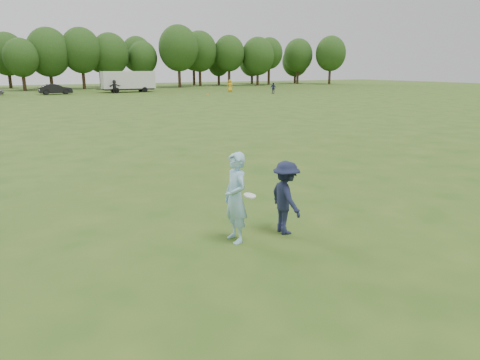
{
  "coord_description": "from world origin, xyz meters",
  "views": [
    {
      "loc": [
        -4.71,
        -8.39,
        3.73
      ],
      "look_at": [
        0.05,
        0.39,
        1.1
      ],
      "focal_mm": 32.0,
      "sensor_mm": 36.0,
      "label": 1
    }
  ],
  "objects": [
    {
      "name": "thrower",
      "position": [
        -0.57,
        -0.55,
        1.0
      ],
      "size": [
        0.49,
        0.73,
        2.0
      ],
      "primitive_type": "imported",
      "rotation": [
        0.0,
        0.0,
        -1.58
      ],
      "color": "#90C4DE",
      "rests_on": "ground"
    },
    {
      "name": "player_far_b",
      "position": [
        30.44,
        46.12,
        0.81
      ],
      "size": [
        0.81,
        1.02,
        1.62
      ],
      "primitive_type": "imported",
      "rotation": [
        0.0,
        0.0,
        -1.06
      ],
      "color": "navy",
      "rests_on": "ground"
    },
    {
      "name": "ground",
      "position": [
        0.0,
        0.0,
        0.0
      ],
      "size": [
        200.0,
        200.0,
        0.0
      ],
      "primitive_type": "plane",
      "color": "#2A4E16",
      "rests_on": "ground"
    },
    {
      "name": "cargo_trailer",
      "position": [
        12.55,
        60.11,
        1.78
      ],
      "size": [
        9.0,
        2.75,
        3.2
      ],
      "color": "silver",
      "rests_on": "ground"
    },
    {
      "name": "defender",
      "position": [
        0.67,
        -0.67,
        0.85
      ],
      "size": [
        0.74,
        1.16,
        1.7
      ],
      "primitive_type": "imported",
      "rotation": [
        0.0,
        0.0,
        1.47
      ],
      "color": "#191E38",
      "rests_on": "ground"
    },
    {
      "name": "disc_in_play",
      "position": [
        -0.34,
        -0.77,
        1.07
      ],
      "size": [
        0.32,
        0.32,
        0.09
      ],
      "color": "white",
      "rests_on": "ground"
    },
    {
      "name": "car_f",
      "position": [
        1.81,
        59.28,
        0.74
      ],
      "size": [
        4.62,
        1.92,
        1.48
      ],
      "primitive_type": "imported",
      "rotation": [
        0.0,
        0.0,
        1.65
      ],
      "color": "black",
      "rests_on": "ground"
    },
    {
      "name": "field_cone",
      "position": [
        20.55,
        47.78,
        0.15
      ],
      "size": [
        0.28,
        0.28,
        0.3
      ],
      "primitive_type": "cone",
      "color": "orange",
      "rests_on": "ground"
    },
    {
      "name": "player_far_d",
      "position": [
        9.94,
        58.09,
        0.99
      ],
      "size": [
        1.91,
        0.92,
        1.98
      ],
      "primitive_type": "imported",
      "rotation": [
        0.0,
        0.0,
        0.19
      ],
      "color": "black",
      "rests_on": "ground"
    },
    {
      "name": "treeline",
      "position": [
        2.81,
        76.9,
        6.26
      ],
      "size": [
        130.35,
        18.39,
        11.74
      ],
      "color": "#332114",
      "rests_on": "ground"
    },
    {
      "name": "player_far_c",
      "position": [
        27.04,
        53.53,
        0.97
      ],
      "size": [
        1.03,
        0.76,
        1.93
      ],
      "primitive_type": "imported",
      "rotation": [
        0.0,
        0.0,
        2.98
      ],
      "color": "gold",
      "rests_on": "ground"
    }
  ]
}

